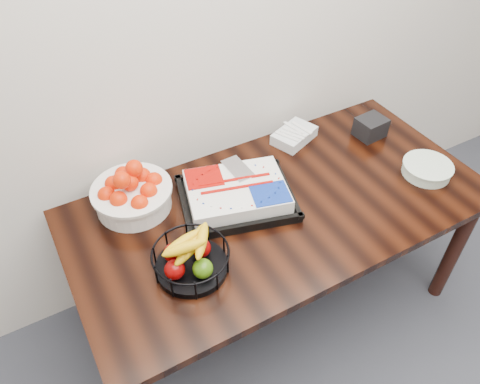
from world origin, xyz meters
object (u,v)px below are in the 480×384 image
table (279,218)px  napkin_box (371,127)px  cake_tray (237,194)px  plate_stack (427,169)px  tangerine_bowl (132,190)px  fruit_basket (191,258)px

table → napkin_box: (0.66, 0.20, 0.14)m
cake_tray → plate_stack: 0.88m
cake_tray → napkin_box: same height
tangerine_bowl → cake_tray: bearing=-25.4°
fruit_basket → napkin_box: size_ratio=2.10×
cake_tray → napkin_box: size_ratio=4.03×
tangerine_bowl → fruit_basket: 0.43m
table → tangerine_bowl: (-0.55, 0.29, 0.18)m
fruit_basket → plate_stack: 1.17m
plate_stack → tangerine_bowl: bearing=160.0°
tangerine_bowl → plate_stack: bearing=-20.0°
table → napkin_box: size_ratio=13.15×
table → plate_stack: (0.69, -0.16, 0.11)m
cake_tray → plate_stack: (0.84, -0.26, -0.02)m
napkin_box → plate_stack: bearing=-85.0°
cake_tray → fruit_basket: bearing=-143.6°
table → napkin_box: 0.70m
fruit_basket → cake_tray: bearing=36.4°
table → tangerine_bowl: tangerine_bowl is taller
table → tangerine_bowl: size_ratio=5.35×
plate_stack → cake_tray: bearing=162.7°
fruit_basket → napkin_box: 1.18m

